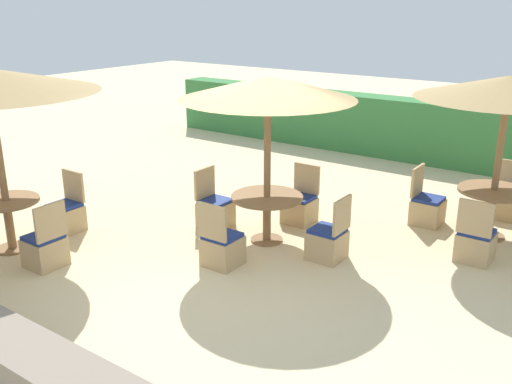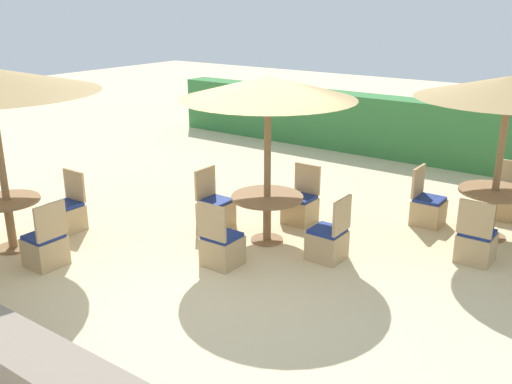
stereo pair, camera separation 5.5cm
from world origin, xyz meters
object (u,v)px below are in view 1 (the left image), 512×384
Objects in this scene: patio_chair_center_east at (328,241)px; patio_chair_front_left_north at (66,215)px; round_table_front_left at (8,213)px; patio_chair_center_north at (300,207)px; parasol_center at (268,88)px; patio_chair_back_right_north at (504,202)px; round_table_back_right at (493,200)px; patio_chair_center_west at (215,211)px; parasol_back_right at (509,88)px; round_table_center at (267,206)px; patio_chair_center_south at (222,247)px; patio_chair_front_left_east at (45,248)px; patio_chair_back_right_south at (475,243)px; patio_chair_back_right_west at (427,208)px.

patio_chair_center_east is 4.08m from patio_chair_front_left_north.
patio_chair_center_north is at bearing 49.75° from round_table_front_left.
parasol_center is 4.53m from patio_chair_back_right_north.
round_table_back_right is at bearing -146.77° from patio_chair_front_left_north.
patio_chair_center_west is 4.67m from parasol_back_right.
round_table_front_left is (-3.87, -2.36, 0.30)m from patio_chair_center_east.
patio_chair_center_east is (2.05, -0.03, 0.00)m from patio_chair_center_west.
round_table_back_right is 7.08m from round_table_front_left.
parasol_back_right is 2.79× the size of patio_chair_back_right_north.
parasol_back_right is (2.67, 2.08, -0.02)m from parasol_center.
patio_chair_center_east is at bearing 137.02° from patio_chair_center_north.
patio_chair_back_right_north reaches higher than round_table_center.
parasol_center is at bearing 89.79° from patio_chair_center_west.
patio_chair_center_east reaches higher than round_table_back_right.
round_table_back_right is at bearing 119.47° from patio_chair_center_west.
patio_chair_back_right_north is (-0.04, 1.02, -2.00)m from parasol_back_right.
patio_chair_center_west is 1.43m from patio_chair_center_south.
patio_chair_front_left_east is at bearing -135.54° from parasol_back_right.
round_table_back_right is (0.00, 0.00, -1.67)m from parasol_back_right.
patio_chair_center_north is 1.00× the size of patio_chair_center_west.
patio_chair_front_left_north is at bearing -49.86° from patio_chair_center_west.
parasol_back_right reaches higher than patio_chair_front_left_east.
patio_chair_front_left_north is (-5.49, -2.57, 0.00)m from patio_chair_back_right_south.
patio_chair_front_left_north is (-5.43, -3.56, -2.00)m from parasol_back_right.
patio_chair_front_left_east is at bearing -143.77° from patio_chair_center_south.
round_table_center is at bearing -158.29° from patio_chair_back_right_south.
patio_chair_back_right_west is (1.72, 3.10, 0.00)m from patio_chair_center_south.
patio_chair_front_left_north is (-4.46, -3.54, 0.00)m from patio_chair_back_right_west.
round_table_back_right is 1.15× the size of round_table_front_left.
patio_chair_center_north is 2.91m from round_table_back_right.
patio_chair_back_right_south is (0.06, -0.99, -2.00)m from parasol_back_right.
round_table_front_left is 0.97× the size of patio_chair_front_left_east.
patio_chair_center_north is 1.00× the size of patio_chair_front_left_east.
patio_chair_back_right_west is at bearing 136.56° from patio_chair_back_right_south.
parasol_back_right is 2.87× the size of round_table_front_left.
parasol_center is 2.27m from patio_chair_center_east.
parasol_center is 2.67× the size of patio_chair_back_right_west.
patio_chair_back_right_south is 5.84m from patio_chair_front_left_east.
patio_chair_center_west is 0.36× the size of parasol_back_right.
round_table_center is at bearing -39.51° from patio_chair_back_right_west.
patio_chair_front_left_east is (-4.57, -5.54, 0.00)m from patio_chair_back_right_north.
round_table_back_right is at bearing 37.93° from parasol_center.
patio_chair_front_left_east is (-4.66, -3.52, 0.00)m from patio_chair_back_right_south.
parasol_center reaches higher than patio_chair_front_left_east.
patio_chair_back_right_north is (1.58, 3.12, 0.00)m from patio_chair_center_east.
parasol_center is at bearing 88.57° from patio_chair_center_south.
parasol_center is 3.73m from patio_chair_front_left_north.
patio_chair_center_south is 1.00× the size of patio_chair_center_east.
parasol_center is at bearing 40.30° from round_table_front_left.
patio_chair_front_left_east is (-4.60, -4.52, -2.00)m from parasol_back_right.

